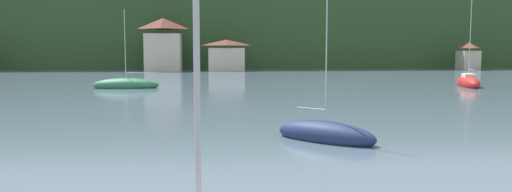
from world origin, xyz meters
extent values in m
cube|color=#2D4C28|center=(0.00, 156.68, 9.21)|extent=(352.00, 53.80, 18.42)
ellipsoid|color=#2D4C28|center=(6.44, 170.13, 6.45)|extent=(246.40, 37.66, 44.31)
cube|color=beige|center=(-12.07, 124.74, 3.56)|extent=(6.72, 5.91, 7.13)
pyramid|color=brown|center=(-12.07, 124.74, 9.05)|extent=(7.06, 6.21, 2.07)
cube|color=beige|center=(0.00, 123.38, 2.19)|extent=(6.86, 3.18, 4.39)
pyramid|color=brown|center=(0.00, 123.38, 5.42)|extent=(7.20, 3.34, 1.11)
cube|color=#BCB29E|center=(48.30, 123.68, 1.91)|extent=(3.42, 3.79, 3.83)
pyramid|color=brown|center=(48.30, 123.68, 4.94)|extent=(3.59, 3.98, 1.20)
ellipsoid|color=red|center=(28.38, 85.16, 0.40)|extent=(3.89, 7.72, 1.79)
cylinder|color=#B7B7BC|center=(28.38, 85.16, 5.85)|extent=(0.09, 0.09, 9.91)
cylinder|color=#ADADB2|center=(28.06, 83.95, 2.09)|extent=(0.71, 2.44, 0.08)
cube|color=silver|center=(28.38, 85.16, 1.21)|extent=(1.75, 2.43, 0.62)
ellipsoid|color=navy|center=(3.76, 52.63, 0.32)|extent=(5.40, 5.16, 1.44)
cylinder|color=#B7B7BC|center=(3.76, 52.63, 4.47)|extent=(0.07, 0.07, 7.51)
cylinder|color=#ADADB2|center=(3.12, 53.21, 1.62)|extent=(1.32, 1.22, 0.06)
ellipsoid|color=#2D754C|center=(-12.33, 85.88, 0.36)|extent=(7.62, 2.52, 1.59)
cylinder|color=#B7B7BC|center=(-12.33, 85.88, 4.91)|extent=(0.09, 0.09, 8.23)
cylinder|color=#ADADB2|center=(-10.64, 85.85, 1.78)|extent=(3.38, 0.15, 0.08)
camera|label=1|loc=(-1.81, 27.49, 4.96)|focal=34.98mm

